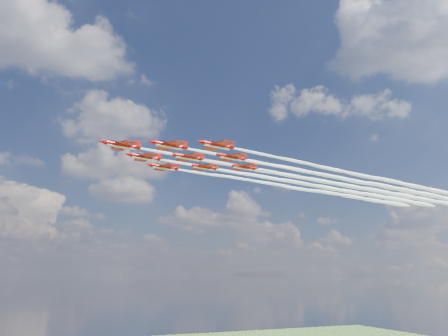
# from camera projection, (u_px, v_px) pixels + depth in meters

# --- Properties ---
(jet_lead) EXTENTS (127.10, 34.08, 2.98)m
(jet_lead) POSITION_uv_depth(u_px,v_px,m) (287.00, 175.00, 151.96)
(jet_lead) COLOR #AD0A09
(jet_row2_port) EXTENTS (127.10, 34.08, 2.98)m
(jet_row2_port) POSITION_uv_depth(u_px,v_px,m) (324.00, 175.00, 151.98)
(jet_row2_port) COLOR #AD0A09
(jet_row2_starb) EXTENTS (127.10, 34.08, 2.98)m
(jet_row2_starb) POSITION_uv_depth(u_px,v_px,m) (293.00, 182.00, 163.78)
(jet_row2_starb) COLOR #AD0A09
(jet_row3_port) EXTENTS (127.10, 34.08, 2.98)m
(jet_row3_port) POSITION_uv_depth(u_px,v_px,m) (361.00, 175.00, 152.00)
(jet_row3_port) COLOR #AD0A09
(jet_row3_centre) EXTENTS (127.10, 34.08, 2.98)m
(jet_row3_centre) POSITION_uv_depth(u_px,v_px,m) (327.00, 182.00, 163.80)
(jet_row3_centre) COLOR #AD0A09
(jet_row3_starb) EXTENTS (127.10, 34.08, 2.98)m
(jet_row3_starb) POSITION_uv_depth(u_px,v_px,m) (299.00, 188.00, 175.60)
(jet_row3_starb) COLOR #AD0A09
(jet_row4_port) EXTENTS (127.10, 34.08, 2.98)m
(jet_row4_port) POSITION_uv_depth(u_px,v_px,m) (361.00, 182.00, 163.82)
(jet_row4_port) COLOR #AD0A09
(jet_row4_starb) EXTENTS (127.10, 34.08, 2.98)m
(jet_row4_starb) POSITION_uv_depth(u_px,v_px,m) (330.00, 188.00, 175.62)
(jet_row4_starb) COLOR #AD0A09
(jet_tail) EXTENTS (127.10, 34.08, 2.98)m
(jet_tail) POSITION_uv_depth(u_px,v_px,m) (362.00, 188.00, 175.64)
(jet_tail) COLOR #AD0A09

